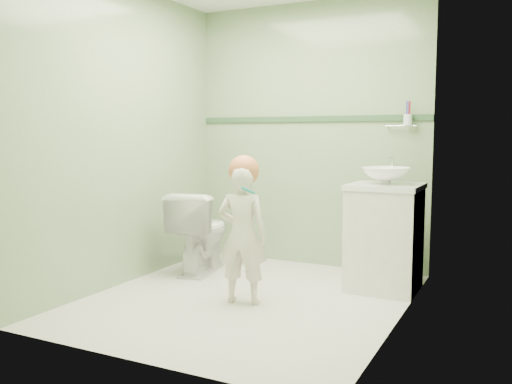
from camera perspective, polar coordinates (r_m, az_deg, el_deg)
The scene contains 12 objects.
ground at distance 4.08m, azimuth -0.96°, elevation -11.17°, with size 2.50×2.50×0.00m, color beige.
room_shell at distance 3.89m, azimuth -0.99°, elevation 5.95°, with size 2.50×2.54×2.40m.
trim_stripe at distance 5.03m, azimuth 5.58°, elevation 7.65°, with size 2.20×0.02×0.05m, color #315534.
vanity at distance 4.34m, azimuth 13.33°, elevation -4.83°, with size 0.52×0.50×0.80m, color silver.
counter at distance 4.28m, azimuth 13.46°, elevation 0.57°, with size 0.54×0.52×0.04m, color white.
basin at distance 4.28m, azimuth 13.49°, elevation 1.69°, with size 0.37×0.37×0.13m, color white.
faucet at distance 4.45m, azimuth 14.05°, elevation 2.87°, with size 0.03×0.13×0.18m.
cup_holder at distance 4.73m, azimuth 15.58°, elevation 7.35°, with size 0.26×0.07×0.21m.
toilet at distance 4.81m, azimuth -5.86°, elevation -4.16°, with size 0.40×0.70×0.71m, color white.
toddler at distance 3.88m, azimuth -1.45°, elevation -4.54°, with size 0.36×0.24×0.99m, color beige.
hair_cap at distance 3.84m, azimuth -1.29°, elevation 2.27°, with size 0.22×0.22×0.22m, color #C76D3E.
teal_toothbrush at distance 3.69m, azimuth -0.90°, elevation 0.23°, with size 0.11×0.14×0.08m.
Camera 1 is at (1.79, -3.46, 1.21)m, focal length 38.07 mm.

